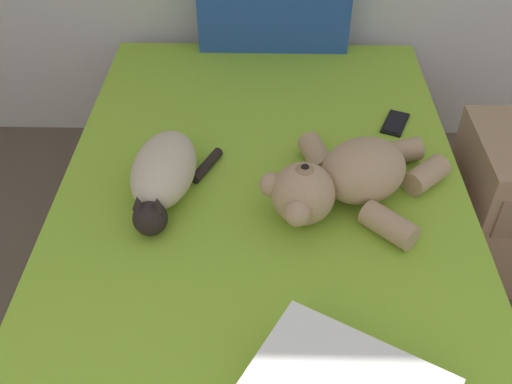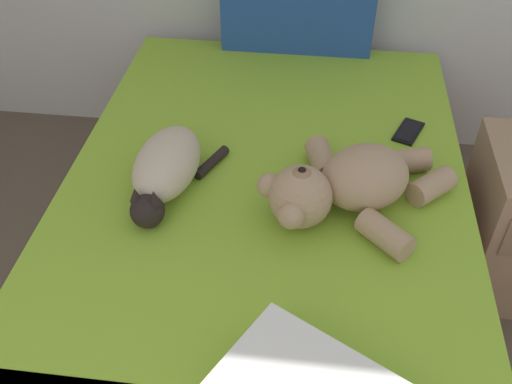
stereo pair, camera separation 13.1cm
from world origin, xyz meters
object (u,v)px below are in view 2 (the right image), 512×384
cat (165,168)px  cell_phone (408,131)px  bed (263,251)px  teddy_bear (347,185)px

cat → cell_phone: 0.86m
bed → teddy_bear: teddy_bear is taller
bed → cat: size_ratio=4.83×
bed → cell_phone: bearing=38.7°
bed → cell_phone: size_ratio=12.24×
cat → teddy_bear: size_ratio=0.70×
bed → cat: 0.45m
teddy_bear → cell_phone: teddy_bear is taller
cell_phone → bed: bearing=-141.3°
cat → cell_phone: size_ratio=2.53×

